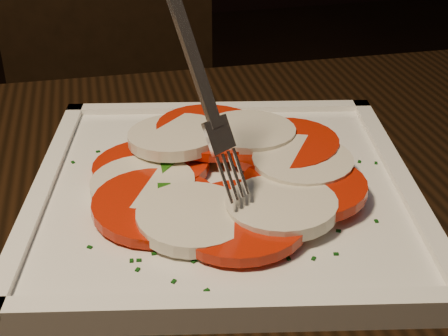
% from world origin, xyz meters
% --- Properties ---
extents(chair, '(0.44, 0.44, 0.93)m').
position_xyz_m(chair, '(-0.27, 0.56, 0.53)').
color(chair, black).
rests_on(chair, ground).
extents(plate, '(0.36, 0.36, 0.01)m').
position_xyz_m(plate, '(-0.23, -0.16, 0.76)').
color(plate, white).
rests_on(plate, table).
extents(caprese_salad, '(0.26, 0.25, 0.03)m').
position_xyz_m(caprese_salad, '(-0.23, -0.16, 0.78)').
color(caprese_salad, red).
rests_on(caprese_salad, plate).
extents(fork, '(0.08, 0.09, 0.18)m').
position_xyz_m(fork, '(-0.26, -0.18, 0.88)').
color(fork, white).
rests_on(fork, caprese_salad).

